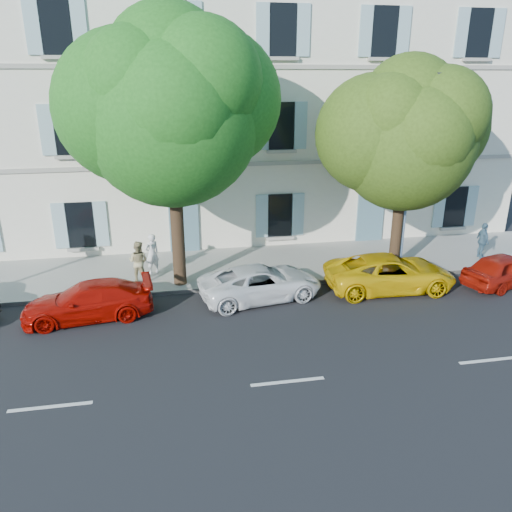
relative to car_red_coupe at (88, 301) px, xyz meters
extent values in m
plane|color=black|center=(5.66, -0.81, -0.61)|extent=(90.00, 90.00, 0.00)
cube|color=#A09E96|center=(5.66, 3.64, -0.54)|extent=(36.00, 4.50, 0.15)
cube|color=#9E998E|center=(5.66, 1.47, -0.53)|extent=(36.00, 0.16, 0.16)
cube|color=white|center=(5.66, 9.39, 5.39)|extent=(28.00, 7.00, 12.00)
imported|color=#A50B04|center=(0.00, 0.00, 0.00)|extent=(4.38, 2.16, 1.23)
imported|color=white|center=(5.94, 0.50, 0.00)|extent=(4.73, 2.79, 1.23)
imported|color=#E3B309|center=(10.89, 0.44, 0.06)|extent=(4.93, 2.41, 1.35)
imported|color=#A01509|center=(15.47, 0.08, 0.02)|extent=(4.00, 2.59, 1.27)
cylinder|color=#3A2819|center=(3.10, 2.07, 1.46)|extent=(0.48, 0.48, 3.85)
ellipsoid|color=#287D20|center=(3.10, 2.07, 5.70)|extent=(6.16, 6.16, 6.78)
cylinder|color=#3A2819|center=(11.77, 2.00, 1.14)|extent=(0.42, 0.42, 3.21)
ellipsoid|color=#46691B|center=(11.77, 2.00, 4.70)|extent=(5.21, 5.21, 5.73)
cylinder|color=#7293BF|center=(12.05, 2.02, 3.37)|extent=(0.15, 0.15, 7.67)
cylinder|color=#7293BF|center=(12.05, 1.35, 7.20)|extent=(0.10, 1.34, 0.10)
cube|color=#383A3D|center=(12.05, 0.68, 7.06)|extent=(0.24, 0.43, 0.17)
imported|color=silver|center=(2.07, 3.34, 0.36)|extent=(0.72, 0.65, 1.65)
imported|color=tan|center=(1.57, 2.57, 0.35)|extent=(0.97, 0.87, 1.62)
imported|color=#466A81|center=(16.14, 2.62, 0.32)|extent=(0.49, 0.96, 1.57)
camera|label=1|loc=(2.81, -15.80, 7.07)|focal=35.00mm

